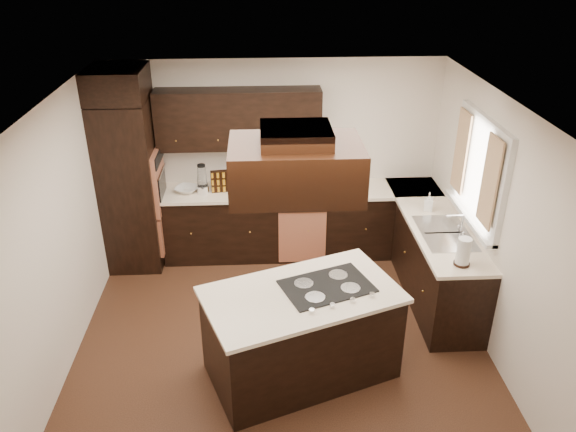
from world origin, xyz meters
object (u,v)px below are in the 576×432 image
object	(u,v)px
range_hood	(296,168)
spice_rack	(224,181)
oven_column	(131,185)
island	(301,335)

from	to	relation	value
range_hood	spice_rack	xyz separation A→B (m)	(-0.74, 2.35, -1.10)
oven_column	spice_rack	bearing A→B (deg)	4.57
oven_column	island	world-z (taller)	oven_column
oven_column	range_hood	bearing A→B (deg)	-50.26
island	spice_rack	bearing A→B (deg)	88.86
spice_rack	oven_column	bearing A→B (deg)	175.39
oven_column	range_hood	world-z (taller)	range_hood
oven_column	range_hood	distance (m)	3.13
oven_column	spice_rack	distance (m)	1.14
spice_rack	island	bearing A→B (deg)	-79.80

